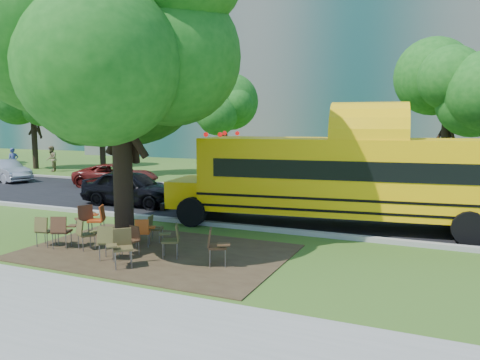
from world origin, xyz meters
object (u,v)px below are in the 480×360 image
at_px(chair_9, 98,217).
at_px(chair_7, 215,243).
at_px(chair_4, 109,239).
at_px(pedestrian_a, 13,161).
at_px(chair_2, 62,229).
at_px(main_tree, 119,41).
at_px(black_car, 132,188).
at_px(chair_11, 143,230).
at_px(chair_5, 121,244).
at_px(chair_3, 131,238).
at_px(chair_10, 154,226).
at_px(chair_0, 45,228).
at_px(pedestrian_b, 51,159).
at_px(school_bus, 364,177).
at_px(chair_1, 85,232).
at_px(chair_6, 172,237).
at_px(chair_8, 85,216).
at_px(bg_car_silver, 5,171).
at_px(bg_car_red, 117,175).

bearing_deg(chair_9, chair_7, -131.49).
height_order(chair_4, pedestrian_a, pedestrian_a).
relative_size(chair_2, chair_7, 0.99).
height_order(main_tree, black_car, main_tree).
bearing_deg(chair_11, chair_5, -98.55).
relative_size(chair_3, black_car, 0.18).
bearing_deg(chair_4, chair_11, 73.01).
xyz_separation_m(chair_3, chair_7, (2.44, 0.04, 0.10)).
xyz_separation_m(chair_10, chair_11, (0.06, -0.60, 0.02)).
xyz_separation_m(chair_0, pedestrian_b, (-15.16, 15.16, 0.36)).
relative_size(school_bus, chair_1, 14.45).
bearing_deg(school_bus, pedestrian_a, 156.51).
bearing_deg(pedestrian_b, chair_10, 13.98).
bearing_deg(chair_5, chair_7, 165.42).
distance_m(chair_6, chair_9, 3.50).
bearing_deg(black_car, chair_2, -159.98).
bearing_deg(chair_8, chair_3, -82.31).
bearing_deg(chair_9, chair_0, 136.85).
bearing_deg(chair_2, bg_car_silver, 123.02).
xyz_separation_m(chair_6, chair_9, (-3.33, 1.10, 0.03)).
xyz_separation_m(chair_11, black_car, (-4.34, 5.34, 0.23)).
distance_m(main_tree, school_bus, 8.55).
distance_m(main_tree, pedestrian_a, 21.65).
xyz_separation_m(school_bus, chair_10, (-5.26, -4.20, -1.22)).
xyz_separation_m(chair_1, bg_car_red, (-7.31, 10.60, 0.09)).
bearing_deg(chair_2, bg_car_red, 99.85).
bearing_deg(chair_3, chair_8, -10.29).
xyz_separation_m(chair_11, bg_car_red, (-8.59, 9.71, 0.11)).
bearing_deg(chair_3, main_tree, -31.06).
bearing_deg(chair_4, chair_8, 127.43).
relative_size(bg_car_silver, pedestrian_a, 2.20).
bearing_deg(chair_8, pedestrian_b, 81.32).
bearing_deg(chair_8, school_bus, -27.70).
relative_size(chair_0, black_car, 0.20).
xyz_separation_m(chair_10, bg_car_silver, (-15.88, 8.23, 0.15)).
bearing_deg(main_tree, school_bus, 36.23).
xyz_separation_m(main_tree, bg_car_red, (-7.70, 9.38, -5.09)).
bearing_deg(pedestrian_b, chair_9, 10.53).
bearing_deg(pedestrian_a, chair_0, -94.17).
bearing_deg(chair_6, chair_2, 69.98).
height_order(chair_1, black_car, black_car).
bearing_deg(bg_car_red, chair_8, -161.69).
bearing_deg(bg_car_silver, black_car, -93.68).
xyz_separation_m(chair_0, bg_car_silver, (-13.40, 9.87, 0.10)).
xyz_separation_m(chair_6, chair_7, (1.32, -0.18, 0.02)).
relative_size(chair_1, chair_4, 0.93).
bearing_deg(main_tree, chair_3, -46.24).
bearing_deg(pedestrian_b, bg_car_silver, -20.15).
bearing_deg(pedestrian_a, chair_10, -86.65).
bearing_deg(chair_4, main_tree, 101.24).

